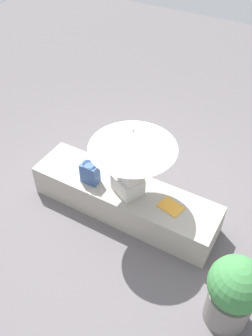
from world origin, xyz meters
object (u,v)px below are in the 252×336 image
person_seated (128,167)px  parasol (133,139)px  planter_near (233,292)px  handbag_black (90,173)px  magazine (171,207)px

person_seated → parasol: size_ratio=0.90×
parasol → planter_near: bearing=155.9°
person_seated → parasol: parasol is taller
handbag_black → parasol: bearing=-174.5°
parasol → planter_near: 1.79m
person_seated → magazine: bearing=-178.0°
handbag_black → magazine: bearing=-173.9°
parasol → handbag_black: size_ratio=3.41×
person_seated → magazine: person_seated is taller
parasol → planter_near: size_ratio=1.09×
person_seated → parasol: 0.48m
parasol → planter_near: (-1.46, 0.65, -0.80)m
handbag_black → planter_near: (-2.03, 0.60, -0.08)m
handbag_black → person_seated: bearing=-169.1°
parasol → planter_near: parasol is taller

